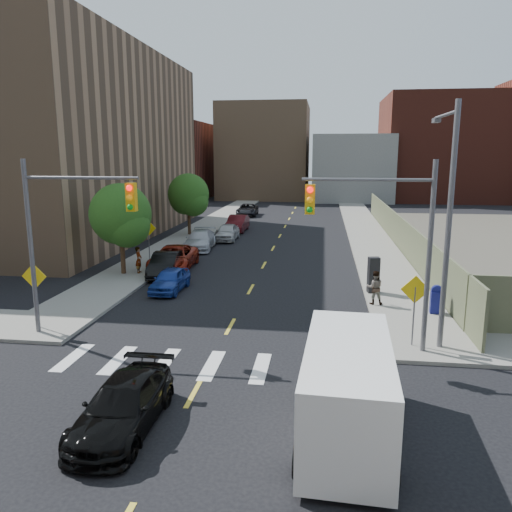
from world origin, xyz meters
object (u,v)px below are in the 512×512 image
(parked_car_silver, at_px, (200,240))
(payphone, at_px, (373,275))
(parked_car_white, at_px, (227,232))
(mailbox, at_px, (436,300))
(cargo_van, at_px, (347,386))
(parked_car_blue, at_px, (170,280))
(pedestrian_east, at_px, (375,287))
(parked_car_grey, at_px, (247,210))
(parked_car_maroon, at_px, (237,223))
(parked_car_black, at_px, (165,264))
(parked_car_red, at_px, (173,258))
(pedestrian_west, at_px, (139,260))
(black_sedan, at_px, (123,406))

(parked_car_silver, relative_size, payphone, 2.68)
(parked_car_white, distance_m, mailbox, 22.69)
(cargo_van, bearing_deg, payphone, 84.61)
(parked_car_blue, height_order, pedestrian_east, pedestrian_east)
(parked_car_silver, height_order, parked_car_white, parked_car_silver)
(parked_car_grey, bearing_deg, cargo_van, -80.30)
(parked_car_maroon, bearing_deg, cargo_van, -74.97)
(parked_car_black, relative_size, pedestrian_east, 2.61)
(payphone, bearing_deg, parked_car_maroon, 107.39)
(parked_car_white, distance_m, parked_car_grey, 17.31)
(parked_car_silver, bearing_deg, payphone, -47.25)
(parked_car_black, relative_size, payphone, 2.28)
(parked_car_blue, relative_size, mailbox, 2.82)
(parked_car_red, bearing_deg, parked_car_black, -93.97)
(mailbox, bearing_deg, payphone, 131.89)
(cargo_van, height_order, pedestrian_west, cargo_van)
(pedestrian_west, distance_m, pedestrian_east, 14.20)
(parked_car_red, relative_size, mailbox, 4.15)
(pedestrian_west, relative_size, pedestrian_east, 0.98)
(parked_car_grey, distance_m, pedestrian_west, 30.20)
(parked_car_white, height_order, pedestrian_west, pedestrian_west)
(parked_car_silver, distance_m, cargo_van, 26.54)
(parked_car_silver, xyz_separation_m, black_sedan, (4.16, -25.11, -0.08))
(parked_car_red, bearing_deg, parked_car_grey, 85.29)
(parked_car_black, bearing_deg, parked_car_silver, 84.15)
(parked_car_blue, distance_m, parked_car_white, 16.04)
(parked_car_silver, distance_m, parked_car_maroon, 9.36)
(parked_car_black, bearing_deg, parked_car_blue, -74.15)
(parked_car_white, relative_size, black_sedan, 0.93)
(parked_car_maroon, bearing_deg, parked_car_black, -93.58)
(parked_car_red, relative_size, payphone, 2.89)
(parked_car_silver, relative_size, pedestrian_west, 3.12)
(parked_car_grey, bearing_deg, pedestrian_east, -73.91)
(parked_car_blue, bearing_deg, parked_car_maroon, 91.48)
(black_sedan, relative_size, pedestrian_west, 2.79)
(black_sedan, bearing_deg, pedestrian_east, 57.45)
(parked_car_silver, height_order, mailbox, same)
(pedestrian_west, bearing_deg, pedestrian_east, -116.70)
(parked_car_white, bearing_deg, pedestrian_east, -59.09)
(parked_car_maroon, height_order, mailbox, parked_car_maroon)
(parked_car_maroon, height_order, pedestrian_east, pedestrian_east)
(black_sedan, height_order, cargo_van, cargo_van)
(parked_car_maroon, bearing_deg, parked_car_white, -89.40)
(parked_car_red, bearing_deg, parked_car_silver, 86.03)
(parked_car_white, height_order, parked_car_grey, parked_car_white)
(parked_car_silver, bearing_deg, parked_car_black, -94.15)
(parked_car_grey, xyz_separation_m, pedestrian_west, (-1.99, -30.13, 0.25))
(parked_car_grey, distance_m, black_sedan, 46.79)
(parked_car_silver, bearing_deg, parked_car_blue, -87.86)
(black_sedan, relative_size, mailbox, 3.43)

